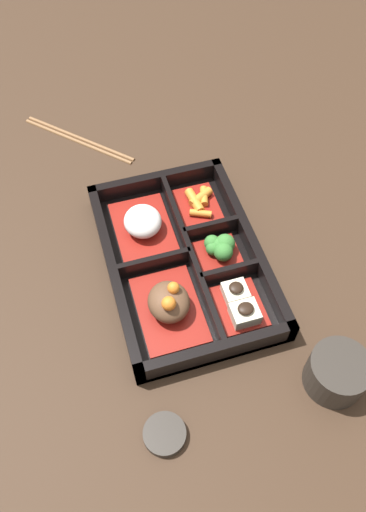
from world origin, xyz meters
TOP-DOWN VIEW (x-y plane):
  - ground_plane at (0.00, 0.00)m, footprint 3.00×3.00m
  - bento_base at (0.00, 0.00)m, footprint 0.33×0.23m
  - bento_rim at (-0.00, -0.00)m, footprint 0.33×0.23m
  - bowl_stew at (-0.08, 0.04)m, footprint 0.13×0.09m
  - bowl_rice at (0.08, 0.04)m, footprint 0.13×0.09m
  - bowl_tofu at (-0.10, -0.05)m, footprint 0.08×0.07m
  - bowl_greens at (-0.00, -0.06)m, footprint 0.07×0.07m
  - bowl_carrots at (0.10, -0.06)m, footprint 0.09×0.07m
  - tea_cup at (-0.23, -0.14)m, footprint 0.08×0.08m
  - chopsticks at (0.32, 0.11)m, footprint 0.18×0.18m
  - sauce_dish at (-0.24, 0.09)m, footprint 0.05×0.05m

SIDE VIEW (x-z plane):
  - ground_plane at x=0.00m, z-range 0.00..0.00m
  - chopsticks at x=0.32m, z-range 0.00..0.01m
  - bento_base at x=0.00m, z-range 0.00..0.01m
  - sauce_dish at x=-0.24m, z-range 0.00..0.01m
  - bowl_carrots at x=0.10m, z-range 0.01..0.03m
  - bento_rim at x=0.00m, z-range 0.00..0.04m
  - bowl_tofu at x=-0.10m, z-range 0.00..0.04m
  - bowl_greens at x=0.00m, z-range 0.01..0.04m
  - bowl_rice at x=0.08m, z-range 0.01..0.05m
  - tea_cup at x=-0.23m, z-range 0.00..0.06m
  - bowl_stew at x=-0.08m, z-range 0.00..0.06m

